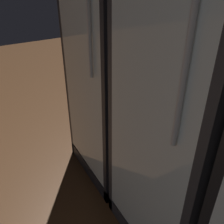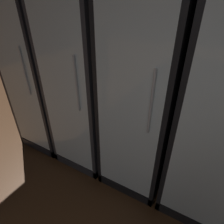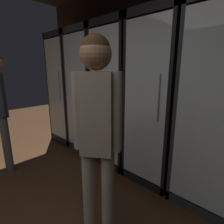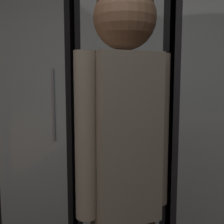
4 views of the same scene
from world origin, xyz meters
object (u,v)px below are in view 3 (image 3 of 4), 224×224
(cooler_far_left, at_px, (71,90))
(cooler_left, at_px, (92,93))
(shopper_near, at_px, (97,123))
(cooler_center, at_px, (120,97))
(cooler_right, at_px, (159,102))
(cooler_far_right, at_px, (217,111))

(cooler_far_left, relative_size, cooler_left, 1.00)
(cooler_far_left, distance_m, shopper_near, 2.47)
(cooler_left, xyz_separation_m, shopper_near, (1.49, -1.21, 0.02))
(cooler_left, relative_size, cooler_center, 1.00)
(cooler_left, distance_m, shopper_near, 1.92)
(cooler_center, relative_size, cooler_right, 1.00)
(cooler_left, relative_size, cooler_right, 1.00)
(cooler_far_left, xyz_separation_m, cooler_right, (2.00, -0.00, 0.00))
(cooler_far_left, height_order, cooler_center, same)
(cooler_left, bearing_deg, cooler_far_right, 0.01)
(cooler_center, relative_size, shopper_near, 1.25)
(cooler_far_left, xyz_separation_m, cooler_left, (0.67, 0.00, 0.01))
(cooler_center, xyz_separation_m, shopper_near, (0.83, -1.21, 0.02))
(cooler_center, distance_m, shopper_near, 1.46)
(shopper_near, bearing_deg, cooler_far_right, 67.31)
(cooler_far_right, relative_size, shopper_near, 1.25)
(cooler_far_left, xyz_separation_m, shopper_near, (2.16, -1.21, 0.03))
(cooler_far_left, height_order, cooler_right, same)
(cooler_far_left, distance_m, cooler_far_right, 2.66)
(cooler_far_right, bearing_deg, cooler_right, -179.82)
(cooler_far_right, bearing_deg, cooler_center, -179.92)
(cooler_far_left, relative_size, cooler_far_right, 1.00)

